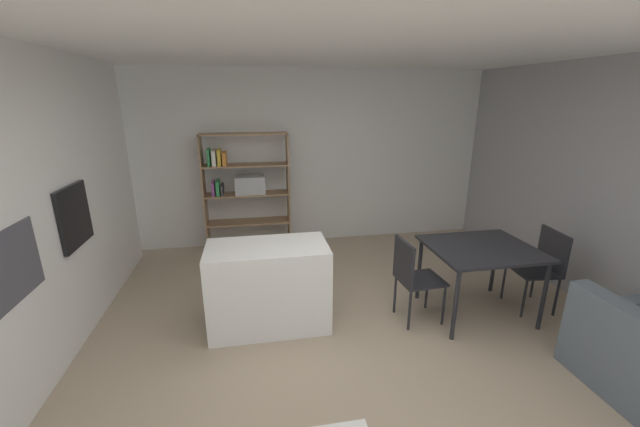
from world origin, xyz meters
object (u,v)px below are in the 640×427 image
kitchen_island (269,286)px  dining_table (481,254)px  built_in_oven (74,216)px  dining_chair_island_side (412,274)px  open_bookshelf (244,188)px  dining_chair_window_side (542,262)px

kitchen_island → dining_table: size_ratio=1.11×
built_in_oven → dining_chair_island_side: 3.35m
built_in_oven → open_bookshelf: bearing=50.1°
kitchen_island → dining_chair_island_side: bearing=-7.1°
dining_table → dining_chair_window_side: size_ratio=1.19×
built_in_oven → dining_chair_window_side: 4.84m
kitchen_island → dining_chair_window_side: (3.00, -0.19, 0.10)m
built_in_oven → dining_chair_island_side: size_ratio=0.64×
kitchen_island → open_bookshelf: open_bookshelf is taller
open_bookshelf → dining_chair_island_side: bearing=-52.9°
open_bookshelf → dining_chair_island_side: 2.88m
open_bookshelf → dining_chair_island_side: (1.72, -2.27, -0.45)m
built_in_oven → dining_table: 4.07m
open_bookshelf → dining_table: open_bookshelf is taller
kitchen_island → dining_chair_island_side: (1.48, -0.18, 0.10)m
open_bookshelf → dining_table: 3.37m
kitchen_island → dining_chair_island_side: dining_chair_island_side is taller
kitchen_island → dining_table: 2.26m
dining_table → dining_chair_window_side: bearing=-0.7°
built_in_oven → kitchen_island: built_in_oven is taller
open_bookshelf → dining_chair_island_side: size_ratio=1.97×
kitchen_island → built_in_oven: bearing=172.0°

